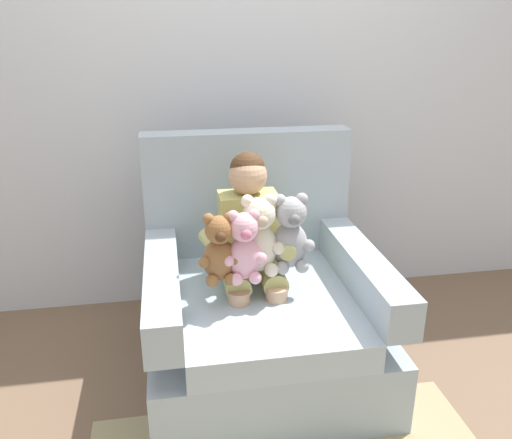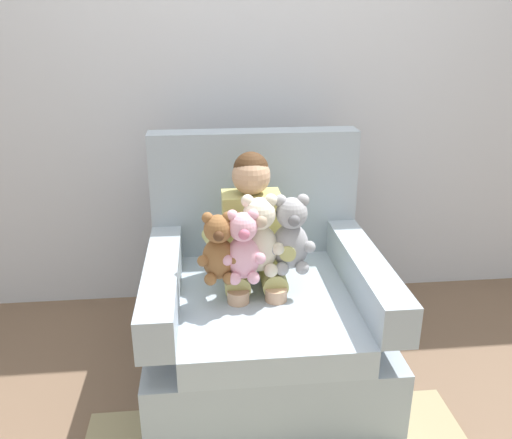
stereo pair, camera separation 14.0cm
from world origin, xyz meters
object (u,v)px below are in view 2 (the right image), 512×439
Objects in this scene: seated_child at (253,237)px; plush_brown at (219,249)px; plush_cream at (259,237)px; plush_grey at (291,235)px; plush_pink at (243,248)px; armchair at (262,306)px.

seated_child is 2.77× the size of plush_brown.
plush_cream is (0.01, -0.13, 0.06)m from seated_child.
plush_grey reaches higher than plush_pink.
armchair is at bearing 127.94° from plush_grey.
plush_brown is at bearing -172.45° from plush_cream.
plush_cream is (0.07, 0.06, 0.02)m from plush_pink.
plush_pink is 0.10m from plush_brown.
seated_child is (-0.04, 0.04, 0.33)m from armchair.
seated_child is 2.70× the size of plush_pink.
plush_pink is at bearing -121.62° from armchair.
seated_child is 0.25m from plush_brown.
plush_grey is 0.14m from plush_cream.
plush_cream is at bearing 171.28° from plush_grey.
plush_cream is (0.17, 0.05, 0.02)m from plush_brown.
plush_brown is (-0.20, -0.15, 0.37)m from armchair.
armchair is 3.44× the size of plush_pink.
plush_grey is at bearing -39.10° from armchair.
plush_grey is 1.14× the size of plush_brown.
armchair reaches higher than plush_grey.
seated_child is at bearing 127.28° from plush_grey.
seated_child is at bearing 60.71° from plush_pink.
seated_child is 0.20m from plush_grey.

